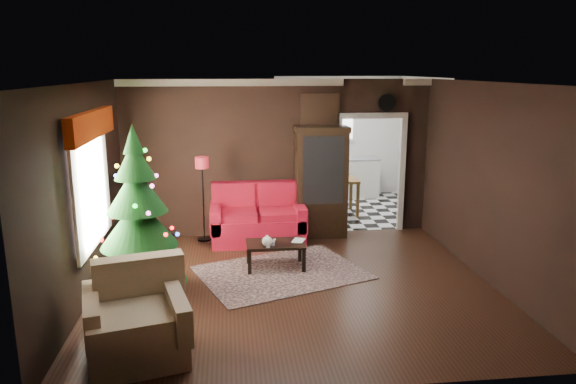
{
  "coord_description": "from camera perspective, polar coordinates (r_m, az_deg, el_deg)",
  "views": [
    {
      "loc": [
        -0.89,
        -6.95,
        2.99
      ],
      "look_at": [
        0.0,
        0.9,
        1.15
      ],
      "focal_mm": 33.39,
      "sensor_mm": 36.0,
      "label": 1
    }
  ],
  "objects": [
    {
      "name": "kitchen_window",
      "position": [
        12.73,
        5.36,
        7.23
      ],
      "size": [
        0.7,
        0.06,
        0.7
      ],
      "primitive_type": "cube",
      "color": "white",
      "rests_on": "ground"
    },
    {
      "name": "christmas_tree",
      "position": [
        7.36,
        -15.67,
        -2.67
      ],
      "size": [
        1.49,
        1.49,
        2.33
      ],
      "primitive_type": null,
      "rotation": [
        0.0,
        0.0,
        0.26
      ],
      "color": "black",
      "rests_on": "ground"
    },
    {
      "name": "left_window",
      "position": [
        7.54,
        -20.3,
        0.5
      ],
      "size": [
        0.05,
        1.6,
        1.4
      ],
      "primitive_type": "cube",
      "color": "white",
      "rests_on": "wall_left"
    },
    {
      "name": "wall_right",
      "position": [
        8.0,
        20.74,
        0.79
      ],
      "size": [
        0.0,
        5.5,
        5.5
      ],
      "primitive_type": "plane",
      "rotation": [
        1.57,
        0.0,
        -1.57
      ],
      "color": "black",
      "rests_on": "ground"
    },
    {
      "name": "wall_back",
      "position": [
        9.62,
        -1.07,
        3.6
      ],
      "size": [
        5.5,
        0.0,
        5.5
      ],
      "primitive_type": "plane",
      "rotation": [
        1.57,
        0.0,
        0.0
      ],
      "color": "black",
      "rests_on": "ground"
    },
    {
      "name": "doorway",
      "position": [
        9.98,
        8.7,
        1.75
      ],
      "size": [
        1.1,
        0.1,
        2.1
      ],
      "primitive_type": null,
      "color": "#EEE4CF",
      "rests_on": "ground"
    },
    {
      "name": "armchair",
      "position": [
        5.93,
        -15.96,
        -12.65
      ],
      "size": [
        1.25,
        1.25,
        1.05
      ],
      "primitive_type": null,
      "rotation": [
        0.0,
        0.0,
        0.25
      ],
      "color": "tan",
      "rests_on": "ground"
    },
    {
      "name": "coffee_table",
      "position": [
        8.19,
        -1.35,
        -6.72
      ],
      "size": [
        0.88,
        0.53,
        0.4
      ],
      "primitive_type": null,
      "rotation": [
        0.0,
        0.0,
        0.0
      ],
      "color": "black",
      "rests_on": "rug"
    },
    {
      "name": "rug",
      "position": [
        8.08,
        -0.69,
        -8.57
      ],
      "size": [
        2.77,
        2.4,
        0.01
      ],
      "primitive_type": "cube",
      "rotation": [
        0.0,
        0.0,
        0.35
      ],
      "color": "#44353E",
      "rests_on": "ground"
    },
    {
      "name": "book",
      "position": [
        8.18,
        0.56,
        -4.43
      ],
      "size": [
        0.16,
        0.08,
        0.23
      ],
      "primitive_type": "imported",
      "rotation": [
        0.0,
        0.0,
        -0.4
      ],
      "color": "tan",
      "rests_on": "coffee_table"
    },
    {
      "name": "teapot",
      "position": [
        7.94,
        -2.24,
        -5.23
      ],
      "size": [
        0.23,
        0.23,
        0.16
      ],
      "primitive_type": null,
      "rotation": [
        0.0,
        0.0,
        -0.36
      ],
      "color": "white",
      "rests_on": "coffee_table"
    },
    {
      "name": "ceiling",
      "position": [
        7.01,
        0.84,
        11.57
      ],
      "size": [
        5.5,
        5.5,
        0.0
      ],
      "primitive_type": "plane",
      "rotation": [
        3.14,
        0.0,
        0.0
      ],
      "color": "white",
      "rests_on": "ground"
    },
    {
      "name": "painting",
      "position": [
        9.57,
        3.46,
        8.65
      ],
      "size": [
        0.62,
        0.05,
        0.52
      ],
      "primitive_type": "cube",
      "color": "#B87144",
      "rests_on": "wall_back"
    },
    {
      "name": "kitchen_floor",
      "position": [
        11.64,
        6.62,
        -1.87
      ],
      "size": [
        3.0,
        3.0,
        0.0
      ],
      "primitive_type": "plane",
      "color": "white",
      "rests_on": "ground"
    },
    {
      "name": "cup_a",
      "position": [
        8.0,
        -1.67,
        -5.49
      ],
      "size": [
        0.08,
        0.08,
        0.06
      ],
      "primitive_type": "cylinder",
      "rotation": [
        0.0,
        0.0,
        0.15
      ],
      "color": "white",
      "rests_on": "coffee_table"
    },
    {
      "name": "kitchen_table",
      "position": [
        11.2,
        5.52,
        -0.46
      ],
      "size": [
        0.7,
        0.7,
        0.75
      ],
      "primitive_type": null,
      "color": "brown",
      "rests_on": "ground"
    },
    {
      "name": "wall_front",
      "position": [
        4.8,
        4.58,
        -6.23
      ],
      "size": [
        5.5,
        0.0,
        5.5
      ],
      "primitive_type": "plane",
      "rotation": [
        -1.57,
        0.0,
        0.0
      ],
      "color": "black",
      "rests_on": "ground"
    },
    {
      "name": "loveseat",
      "position": [
        9.35,
        -3.23,
        -2.36
      ],
      "size": [
        1.7,
        0.9,
        1.0
      ],
      "primitive_type": null,
      "color": "maroon",
      "rests_on": "ground"
    },
    {
      "name": "curio_cabinet",
      "position": [
        9.58,
        3.54,
        0.79
      ],
      "size": [
        0.9,
        0.45,
        1.9
      ],
      "primitive_type": null,
      "color": "black",
      "rests_on": "ground"
    },
    {
      "name": "kitchen_counter",
      "position": [
        12.68,
        5.46,
        1.48
      ],
      "size": [
        1.8,
        0.6,
        0.9
      ],
      "primitive_type": "cube",
      "color": "white",
      "rests_on": "ground"
    },
    {
      "name": "floor_lamp",
      "position": [
        9.12,
        -9.02,
        -0.76
      ],
      "size": [
        0.25,
        0.25,
        1.44
      ],
      "primitive_type": null,
      "rotation": [
        0.0,
        0.0,
        -0.03
      ],
      "color": "black",
      "rests_on": "ground"
    },
    {
      "name": "wall_left",
      "position": [
        7.37,
        -20.93,
        -0.22
      ],
      "size": [
        0.0,
        5.5,
        5.5
      ],
      "primitive_type": "plane",
      "rotation": [
        1.57,
        0.0,
        1.57
      ],
      "color": "black",
      "rests_on": "ground"
    },
    {
      "name": "valance",
      "position": [
        7.39,
        -20.2,
        6.73
      ],
      "size": [
        0.12,
        2.1,
        0.35
      ],
      "primitive_type": "cube",
      "color": "#942305",
      "rests_on": "wall_left"
    },
    {
      "name": "cup_b",
      "position": [
        7.91,
        -2.14,
        -5.74
      ],
      "size": [
        0.07,
        0.07,
        0.05
      ],
      "primitive_type": "cylinder",
      "rotation": [
        0.0,
        0.0,
        -0.14
      ],
      "color": "white",
      "rests_on": "coffee_table"
    },
    {
      "name": "floor",
      "position": [
        7.61,
        0.77,
        -10.0
      ],
      "size": [
        5.5,
        5.5,
        0.0
      ],
      "primitive_type": "plane",
      "color": "black",
      "rests_on": "ground"
    },
    {
      "name": "wall_clock",
      "position": [
        9.84,
        10.47,
        9.34
      ],
      "size": [
        0.32,
        0.32,
        0.06
      ],
      "primitive_type": "cylinder",
      "color": "white",
      "rests_on": "wall_back"
    }
  ]
}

